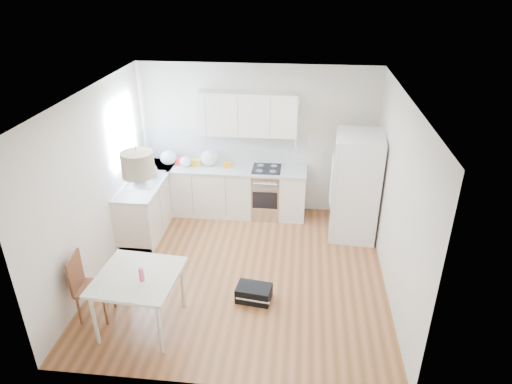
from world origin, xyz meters
TOP-DOWN VIEW (x-y plane):
  - floor at (0.00, 0.00)m, footprint 4.20×4.20m
  - ceiling at (0.00, 0.00)m, footprint 4.20×4.20m
  - wall_back at (0.00, 2.10)m, footprint 4.20×0.00m
  - wall_left at (-2.10, 0.00)m, footprint 0.00×4.20m
  - wall_right at (2.10, 0.00)m, footprint 0.00×4.20m
  - window_glassblock at (-2.09, 1.15)m, footprint 0.02×1.00m
  - cabinets_back at (-0.60, 1.80)m, footprint 3.00×0.60m
  - cabinets_left at (-1.80, 1.20)m, footprint 0.60×1.80m
  - counter_back at (-0.60, 1.80)m, footprint 3.02×0.64m
  - counter_left at (-1.80, 1.20)m, footprint 0.64×1.82m
  - backsplash_back at (-0.60, 2.09)m, footprint 3.00×0.01m
  - backsplash_left at (-2.09, 1.20)m, footprint 0.01×1.80m
  - upper_cabinets at (-0.15, 1.94)m, footprint 1.70×0.32m
  - range_oven at (0.20, 1.80)m, footprint 0.50×0.61m
  - sink at (-1.80, 1.15)m, footprint 0.50×0.80m
  - refrigerator at (1.73, 1.33)m, footprint 0.92×0.95m
  - dining_table at (-1.13, -1.25)m, footprint 1.05×1.05m
  - dining_chair at (-1.77, -1.16)m, footprint 0.43×0.43m
  - drink_bottle at (-1.03, -1.34)m, footprint 0.06×0.06m
  - gym_bag at (0.24, -0.62)m, footprint 0.51×0.37m
  - pendant_lamp at (-1.01, -1.08)m, footprint 0.39×0.39m
  - grocery_bag_a at (-1.58, 1.82)m, footprint 0.29×0.25m
  - grocery_bag_b at (-1.25, 1.75)m, footprint 0.21×0.18m
  - grocery_bag_c at (-0.83, 1.86)m, footprint 0.31×0.27m
  - grocery_bag_d at (-1.76, 1.39)m, footprint 0.20×0.17m
  - grocery_bag_e at (-1.87, 1.04)m, footprint 0.25×0.21m
  - snack_orange at (-0.50, 1.81)m, footprint 0.17×0.14m
  - snack_yellow at (-1.09, 1.82)m, footprint 0.18×0.12m
  - snack_red at (-1.39, 1.84)m, footprint 0.19×0.16m

SIDE VIEW (x-z plane):
  - floor at x=0.00m, z-range 0.00..0.00m
  - gym_bag at x=0.24m, z-range 0.00..0.22m
  - cabinets_back at x=-0.60m, z-range 0.00..0.88m
  - cabinets_left at x=-1.80m, z-range 0.00..0.88m
  - range_oven at x=0.20m, z-range 0.00..0.88m
  - dining_chair at x=-1.77m, z-range 0.00..0.94m
  - dining_table at x=-1.13m, z-range 0.30..1.07m
  - drink_bottle at x=-1.03m, z-range 0.77..0.98m
  - refrigerator at x=1.73m, z-range 0.00..1.78m
  - counter_back at x=-0.60m, z-range 0.88..0.92m
  - counter_left at x=-1.80m, z-range 0.88..0.92m
  - sink at x=-1.80m, z-range 0.84..0.99m
  - snack_orange at x=-0.50m, z-range 0.92..1.02m
  - snack_red at x=-1.39m, z-range 0.92..1.03m
  - snack_yellow at x=-1.09m, z-range 0.92..1.04m
  - grocery_bag_d at x=-1.76m, z-range 0.92..1.10m
  - grocery_bag_b at x=-1.25m, z-range 0.92..1.11m
  - grocery_bag_e at x=-1.87m, z-range 0.92..1.14m
  - grocery_bag_a at x=-1.58m, z-range 0.92..1.18m
  - grocery_bag_c at x=-0.83m, z-range 0.92..1.20m
  - backsplash_back at x=-0.60m, z-range 0.92..1.50m
  - backsplash_left at x=-2.09m, z-range 0.92..1.50m
  - wall_back at x=0.00m, z-range -0.75..3.45m
  - wall_left at x=-2.10m, z-range -0.75..3.45m
  - wall_right at x=2.10m, z-range -0.75..3.45m
  - window_glassblock at x=-2.09m, z-range 1.25..2.25m
  - upper_cabinets at x=-0.15m, z-range 1.50..2.25m
  - pendant_lamp at x=-1.01m, z-range 2.04..2.32m
  - ceiling at x=0.00m, z-range 2.70..2.70m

